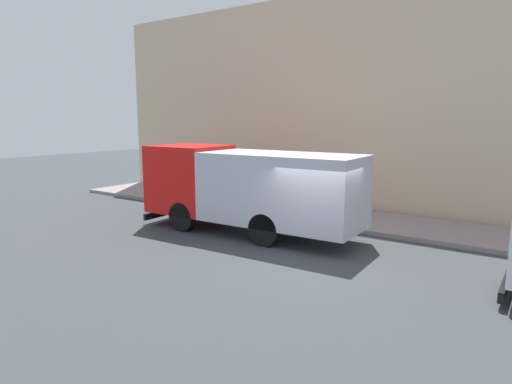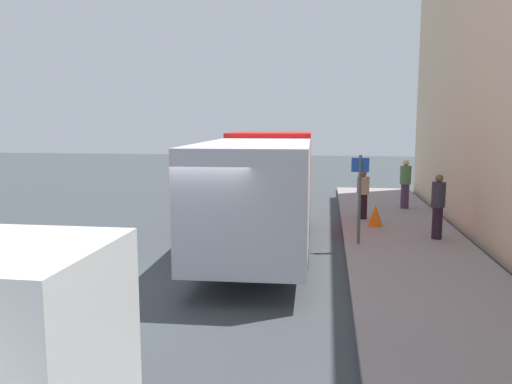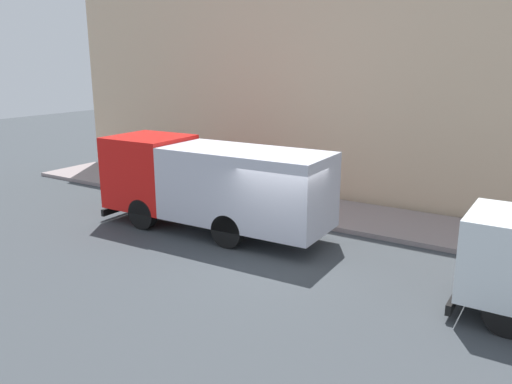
# 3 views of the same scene
# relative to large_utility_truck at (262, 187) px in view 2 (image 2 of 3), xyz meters

# --- Properties ---
(ground) EXTENTS (80.00, 80.00, 0.00)m
(ground) POSITION_rel_large_utility_truck_xyz_m (-0.93, -3.05, -1.65)
(ground) COLOR #393E43
(sidewalk) EXTENTS (3.27, 30.00, 0.15)m
(sidewalk) POSITION_rel_large_utility_truck_xyz_m (3.70, -3.05, -1.57)
(sidewalk) COLOR gray
(sidewalk) RESTS_ON ground
(large_utility_truck) EXTENTS (2.57, 7.96, 2.94)m
(large_utility_truck) POSITION_rel_large_utility_truck_xyz_m (0.00, 0.00, 0.00)
(large_utility_truck) COLOR red
(large_utility_truck) RESTS_ON ground
(pedestrian_walking) EXTENTS (0.50, 0.50, 1.73)m
(pedestrian_walking) POSITION_rel_large_utility_truck_xyz_m (4.51, 1.51, -0.58)
(pedestrian_walking) COLOR black
(pedestrian_walking) RESTS_ON sidewalk
(pedestrian_standing) EXTENTS (0.54, 0.54, 1.57)m
(pedestrian_standing) POSITION_rel_large_utility_truck_xyz_m (2.74, 4.13, -0.68)
(pedestrian_standing) COLOR black
(pedestrian_standing) RESTS_ON sidewalk
(pedestrian_third) EXTENTS (0.50, 0.50, 1.74)m
(pedestrian_third) POSITION_rel_large_utility_truck_xyz_m (4.37, 6.36, -0.58)
(pedestrian_third) COLOR #422E48
(pedestrian_third) RESTS_ON sidewalk
(traffic_cone_orange) EXTENTS (0.45, 0.45, 0.64)m
(traffic_cone_orange) POSITION_rel_large_utility_truck_xyz_m (3.04, 2.98, -1.17)
(traffic_cone_orange) COLOR orange
(traffic_cone_orange) RESTS_ON sidewalk
(street_sign_post) EXTENTS (0.44, 0.08, 2.27)m
(street_sign_post) POSITION_rel_large_utility_truck_xyz_m (2.41, 0.65, -0.14)
(street_sign_post) COLOR #4C5156
(street_sign_post) RESTS_ON sidewalk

